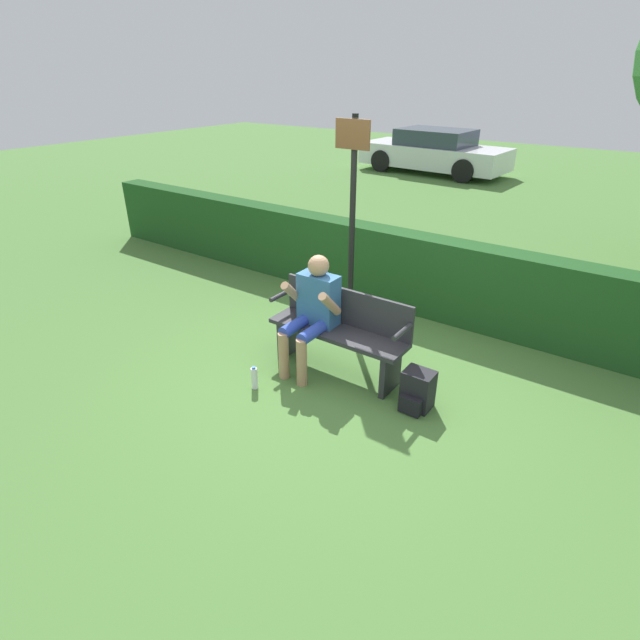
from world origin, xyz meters
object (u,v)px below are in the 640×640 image
at_px(person_seated, 313,308).
at_px(backpack, 417,391).
at_px(park_bench, 340,330).
at_px(parked_car, 434,152).
at_px(signpost, 352,212).
at_px(water_bottle, 254,378).

xyz_separation_m(person_seated, backpack, (1.26, -0.03, -0.53)).
xyz_separation_m(park_bench, parked_car, (-3.90, 11.30, 0.15)).
bearing_deg(backpack, person_seated, 178.58).
bearing_deg(park_bench, signpost, 116.45).
relative_size(backpack, parked_car, 0.09).
xyz_separation_m(water_bottle, parked_car, (-3.39, 12.11, 0.51)).
distance_m(person_seated, water_bottle, 0.95).
bearing_deg(person_seated, signpost, 100.46).
bearing_deg(backpack, signpost, 143.34).
bearing_deg(person_seated, water_bottle, -109.11).
distance_m(backpack, parked_car, 12.46).
bearing_deg(signpost, parked_car, 108.33).
xyz_separation_m(person_seated, parked_car, (-3.63, 11.42, -0.08)).
xyz_separation_m(backpack, parked_car, (-4.89, 11.45, 0.44)).
height_order(person_seated, water_bottle, person_seated).
xyz_separation_m(park_bench, person_seated, (-0.27, -0.12, 0.23)).
xyz_separation_m(person_seated, signpost, (-0.19, 1.05, 0.77)).
bearing_deg(person_seated, parked_car, 107.63).
height_order(backpack, water_bottle, backpack).
relative_size(water_bottle, signpost, 0.10).
bearing_deg(water_bottle, parked_car, 105.62).
xyz_separation_m(water_bottle, signpost, (0.05, 1.75, 1.36)).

